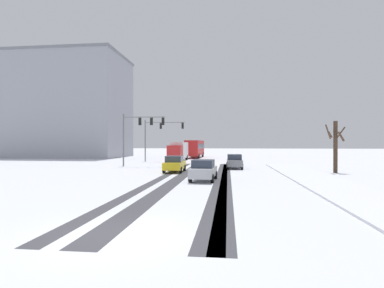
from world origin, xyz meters
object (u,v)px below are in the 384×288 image
at_px(traffic_signal_near_left, 140,128).
at_px(car_grey_lead, 234,161).
at_px(car_yellow_cab_second, 175,164).
at_px(bare_tree_sidewalk_mid, 335,145).
at_px(office_building_far_left_block, 67,107).
at_px(bus_oncoming, 195,148).
at_px(box_truck_delivery, 178,151).
at_px(traffic_signal_far_left, 159,132).
at_px(car_silver_third, 203,170).

bearing_deg(traffic_signal_near_left, car_grey_lead, -8.82).
distance_m(traffic_signal_near_left, car_yellow_cab_second, 9.52).
bearing_deg(car_yellow_cab_second, bare_tree_sidewalk_mid, 3.93).
relative_size(car_grey_lead, office_building_far_left_block, 0.17).
relative_size(traffic_signal_near_left, bus_oncoming, 0.59).
xyz_separation_m(box_truck_delivery, office_building_far_left_block, (-24.94, 10.12, 8.69)).
xyz_separation_m(car_yellow_cab_second, bus_oncoming, (-1.17, 29.69, 1.18)).
bearing_deg(box_truck_delivery, traffic_signal_far_left, -136.41).
distance_m(traffic_signal_far_left, car_grey_lead, 16.81).
bearing_deg(car_grey_lead, office_building_far_left_block, 144.18).
xyz_separation_m(traffic_signal_far_left, car_yellow_cab_second, (5.41, -16.60, -3.84)).
relative_size(car_grey_lead, bare_tree_sidewalk_mid, 0.82).
height_order(traffic_signal_near_left, bare_tree_sidewalk_mid, traffic_signal_near_left).
xyz_separation_m(car_grey_lead, bare_tree_sidewalk_mid, (9.65, -3.82, 1.90)).
height_order(traffic_signal_far_left, bus_oncoming, traffic_signal_far_left).
distance_m(bus_oncoming, office_building_far_left_block, 27.82).
distance_m(traffic_signal_near_left, car_silver_third, 16.40).
bearing_deg(bus_oncoming, traffic_signal_far_left, -107.96).
distance_m(traffic_signal_near_left, car_grey_lead, 12.32).
xyz_separation_m(bus_oncoming, bare_tree_sidewalk_mid, (16.84, -28.61, 0.72)).
bearing_deg(car_grey_lead, bus_oncoming, 106.18).
relative_size(traffic_signal_far_left, bus_oncoming, 0.59).
xyz_separation_m(traffic_signal_near_left, car_grey_lead, (11.53, -1.79, -3.95)).
height_order(traffic_signal_near_left, car_silver_third, traffic_signal_near_left).
bearing_deg(car_silver_third, bus_oncoming, 97.22).
bearing_deg(traffic_signal_far_left, car_grey_lead, -45.69).
bearing_deg(office_building_far_left_block, bus_oncoming, 0.97).
relative_size(traffic_signal_near_left, traffic_signal_far_left, 1.00).
distance_m(car_grey_lead, car_yellow_cab_second, 7.76).
xyz_separation_m(car_grey_lead, bus_oncoming, (-7.19, 24.79, 1.18)).
distance_m(car_silver_third, bus_oncoming, 36.50).
bearing_deg(office_building_far_left_block, car_grey_lead, -35.82).
relative_size(car_yellow_cab_second, bare_tree_sidewalk_mid, 0.81).
bearing_deg(bus_oncoming, car_grey_lead, -73.82).
height_order(car_yellow_cab_second, box_truck_delivery, box_truck_delivery).
xyz_separation_m(car_grey_lead, car_yellow_cab_second, (-6.02, -4.89, 0.00)).
height_order(box_truck_delivery, office_building_far_left_block, office_building_far_left_block).
bearing_deg(box_truck_delivery, bus_oncoming, 81.40).
relative_size(traffic_signal_far_left, bare_tree_sidewalk_mid, 1.29).
xyz_separation_m(car_silver_third, box_truck_delivery, (-6.18, 25.63, 0.82)).
height_order(bare_tree_sidewalk_mid, office_building_far_left_block, office_building_far_left_block).
relative_size(car_silver_third, bus_oncoming, 0.38).
distance_m(traffic_signal_near_left, bare_tree_sidewalk_mid, 22.01).
bearing_deg(traffic_signal_near_left, car_yellow_cab_second, -50.49).
relative_size(traffic_signal_far_left, office_building_far_left_block, 0.27).
distance_m(car_grey_lead, box_truck_delivery, 16.74).
relative_size(traffic_signal_far_left, car_silver_third, 1.55).
bearing_deg(bare_tree_sidewalk_mid, bus_oncoming, 120.49).
bearing_deg(box_truck_delivery, car_grey_lead, -58.29).
bearing_deg(traffic_signal_near_left, box_truck_delivery, 77.58).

